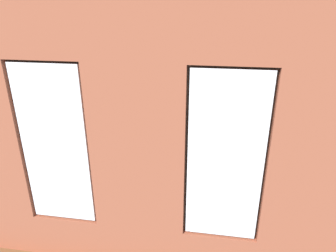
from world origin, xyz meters
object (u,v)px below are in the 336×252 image
(couch_by_window, at_px, (130,208))
(potted_plant_corner_near_left, at_px, (288,110))
(couch_left, at_px, (300,165))
(potted_plant_foreground_right, at_px, (90,103))
(coffee_table, at_px, (169,155))
(cup_ceramic, at_px, (169,150))
(potted_plant_between_couches, at_px, (231,193))
(candle_jar, at_px, (161,147))
(potted_plant_by_left_couch, at_px, (268,136))
(table_plant_small, at_px, (146,148))
(remote_gray, at_px, (173,155))
(potted_plant_mid_room_small, at_px, (197,132))
(tv_flatscreen, at_px, (32,125))
(potted_plant_near_tv, at_px, (28,149))
(media_console, at_px, (37,151))
(remote_black, at_px, (189,150))

(couch_by_window, xyz_separation_m, potted_plant_corner_near_left, (-2.99, -3.95, 0.39))
(couch_left, bearing_deg, potted_plant_foreground_right, -109.80)
(couch_by_window, relative_size, coffee_table, 1.43)
(cup_ceramic, xyz_separation_m, potted_plant_between_couches, (-1.15, 1.65, 0.25))
(candle_jar, xyz_separation_m, potted_plant_by_left_couch, (-2.31, -1.32, -0.18))
(couch_left, bearing_deg, potted_plant_corner_near_left, 178.70)
(couch_left, xyz_separation_m, table_plant_small, (2.96, 0.21, 0.23))
(remote_gray, relative_size, potted_plant_mid_room_small, 0.35)
(tv_flatscreen, relative_size, potted_plant_corner_near_left, 0.69)
(potted_plant_near_tv, bearing_deg, cup_ceramic, -155.22)
(cup_ceramic, bearing_deg, table_plant_small, 16.58)
(coffee_table, height_order, tv_flatscreen, tv_flatscreen)
(remote_gray, distance_m, potted_plant_foreground_right, 3.53)
(table_plant_small, bearing_deg, potted_plant_corner_near_left, -142.62)
(candle_jar, xyz_separation_m, potted_plant_between_couches, (-1.33, 1.76, 0.25))
(candle_jar, bearing_deg, potted_plant_corner_near_left, -143.16)
(media_console, height_order, potted_plant_mid_room_small, media_console)
(table_plant_small, relative_size, potted_plant_between_couches, 0.15)
(couch_by_window, height_order, tv_flatscreen, tv_flatscreen)
(remote_black, relative_size, media_console, 0.16)
(coffee_table, relative_size, remote_gray, 8.30)
(cup_ceramic, distance_m, tv_flatscreen, 2.88)
(candle_jar, distance_m, table_plant_small, 0.34)
(table_plant_small, bearing_deg, remote_black, -161.40)
(couch_by_window, relative_size, potted_plant_mid_room_small, 4.20)
(couch_by_window, relative_size, couch_left, 1.11)
(remote_black, distance_m, potted_plant_by_left_couch, 2.17)
(table_plant_small, relative_size, potted_plant_corner_near_left, 0.16)
(remote_black, bearing_deg, potted_plant_by_left_couch, 129.94)
(media_console, bearing_deg, potted_plant_corner_near_left, -157.21)
(cup_ceramic, bearing_deg, potted_plant_foreground_right, -40.64)
(tv_flatscreen, bearing_deg, media_console, 90.00)
(media_console, xyz_separation_m, potted_plant_near_tv, (-0.55, 0.98, 0.58))
(couch_by_window, height_order, potted_plant_corner_near_left, potted_plant_corner_near_left)
(cup_ceramic, distance_m, potted_plant_corner_near_left, 3.51)
(couch_left, xyz_separation_m, potted_plant_mid_room_small, (2.05, -1.29, -0.00))
(remote_gray, relative_size, tv_flatscreen, 0.18)
(candle_jar, bearing_deg, couch_left, 179.65)
(tv_flatscreen, xyz_separation_m, potted_plant_between_couches, (-4.00, 1.58, -0.14))
(remote_gray, distance_m, potted_plant_mid_room_small, 1.55)
(table_plant_small, bearing_deg, media_console, -1.14)
(candle_jar, xyz_separation_m, tv_flatscreen, (2.67, 0.18, 0.39))
(tv_flatscreen, height_order, potted_plant_near_tv, potted_plant_near_tv)
(potted_plant_between_couches, distance_m, potted_plant_foreground_right, 5.34)
(potted_plant_by_left_couch, distance_m, potted_plant_between_couches, 3.26)
(potted_plant_corner_near_left, bearing_deg, potted_plant_by_left_couch, 56.18)
(couch_left, distance_m, potted_plant_between_couches, 2.26)
(media_console, xyz_separation_m, potted_plant_foreground_right, (-0.30, -2.27, 0.39))
(couch_by_window, height_order, remote_black, couch_by_window)
(couch_left, height_order, remote_black, couch_left)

